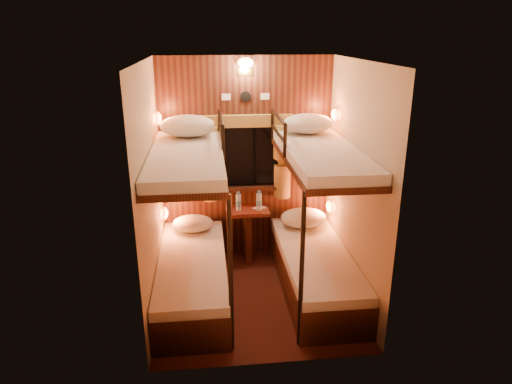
{
  "coord_description": "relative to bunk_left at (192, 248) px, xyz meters",
  "views": [
    {
      "loc": [
        -0.46,
        -4.16,
        2.64
      ],
      "look_at": [
        0.02,
        0.15,
        1.11
      ],
      "focal_mm": 32.0,
      "sensor_mm": 36.0,
      "label": 1
    }
  ],
  "objects": [
    {
      "name": "curtains",
      "position": [
        0.65,
        0.9,
        0.71
      ],
      "size": [
        1.1,
        0.22,
        1.0
      ],
      "color": "olive",
      "rests_on": "back_panel"
    },
    {
      "name": "bunk_right",
      "position": [
        1.3,
        0.0,
        0.0
      ],
      "size": [
        0.72,
        1.9,
        1.82
      ],
      "color": "black",
      "rests_on": "floor"
    },
    {
      "name": "sachet_a",
      "position": [
        0.75,
        0.8,
        0.09
      ],
      "size": [
        0.09,
        0.08,
        0.01
      ],
      "primitive_type": "cube",
      "rotation": [
        0.0,
        0.0,
        0.43
      ],
      "color": "silver",
      "rests_on": "table"
    },
    {
      "name": "bunk_left",
      "position": [
        0.0,
        0.0,
        0.0
      ],
      "size": [
        0.72,
        1.9,
        1.82
      ],
      "color": "black",
      "rests_on": "floor"
    },
    {
      "name": "reading_lamps",
      "position": [
        0.65,
        0.63,
        0.68
      ],
      "size": [
        2.0,
        0.2,
        1.25
      ],
      "color": "orange",
      "rests_on": "wall_left"
    },
    {
      "name": "sachet_b",
      "position": [
        0.83,
        0.81,
        0.09
      ],
      "size": [
        0.1,
        0.09,
        0.01
      ],
      "primitive_type": "cube",
      "rotation": [
        0.0,
        0.0,
        0.4
      ],
      "color": "silver",
      "rests_on": "table"
    },
    {
      "name": "window",
      "position": [
        0.65,
        0.94,
        0.62
      ],
      "size": [
        1.0,
        0.12,
        0.79
      ],
      "color": "black",
      "rests_on": "back_panel"
    },
    {
      "name": "wall_front",
      "position": [
        0.65,
        -1.12,
        0.64
      ],
      "size": [
        2.4,
        0.0,
        2.4
      ],
      "primitive_type": "plane",
      "rotation": [
        -1.57,
        0.0,
        0.0
      ],
      "color": "#C6B293",
      "rests_on": "floor"
    },
    {
      "name": "pillow_upper_left",
      "position": [
        -0.0,
        0.59,
        1.14
      ],
      "size": [
        0.58,
        0.42,
        0.23
      ],
      "primitive_type": "ellipsoid",
      "color": "silver",
      "rests_on": "bunk_left"
    },
    {
      "name": "bottle_right",
      "position": [
        0.78,
        0.74,
        0.2
      ],
      "size": [
        0.07,
        0.07,
        0.24
      ],
      "rotation": [
        0.0,
        0.0,
        -0.09
      ],
      "color": "#99BFE5",
      "rests_on": "table"
    },
    {
      "name": "bottle_left",
      "position": [
        0.54,
        0.75,
        0.19
      ],
      "size": [
        0.07,
        0.07,
        0.24
      ],
      "rotation": [
        0.0,
        0.0,
        0.39
      ],
      "color": "#99BFE5",
      "rests_on": "table"
    },
    {
      "name": "back_panel",
      "position": [
        0.65,
        0.97,
        0.64
      ],
      "size": [
        2.0,
        0.03,
        2.4
      ],
      "primitive_type": "cube",
      "color": "black",
      "rests_on": "floor"
    },
    {
      "name": "ceiling",
      "position": [
        0.65,
        -0.07,
        1.84
      ],
      "size": [
        2.1,
        2.1,
        0.0
      ],
      "primitive_type": "plane",
      "rotation": [
        3.14,
        0.0,
        0.0
      ],
      "color": "silver",
      "rests_on": "wall_back"
    },
    {
      "name": "pillow_lower_left",
      "position": [
        -0.0,
        0.67,
        -0.01
      ],
      "size": [
        0.47,
        0.34,
        0.18
      ],
      "primitive_type": "ellipsoid",
      "color": "silver",
      "rests_on": "bunk_left"
    },
    {
      "name": "wall_back",
      "position": [
        0.65,
        0.98,
        0.64
      ],
      "size": [
        2.4,
        0.0,
        2.4
      ],
      "primitive_type": "plane",
      "rotation": [
        1.57,
        0.0,
        0.0
      ],
      "color": "#C6B293",
      "rests_on": "floor"
    },
    {
      "name": "pillow_lower_right",
      "position": [
        1.3,
        0.66,
        0.01
      ],
      "size": [
        0.55,
        0.39,
        0.21
      ],
      "primitive_type": "ellipsoid",
      "color": "silver",
      "rests_on": "bunk_right"
    },
    {
      "name": "back_fixtures",
      "position": [
        0.65,
        0.93,
        1.69
      ],
      "size": [
        0.54,
        0.09,
        0.48
      ],
      "color": "black",
      "rests_on": "back_panel"
    },
    {
      "name": "pillow_upper_right",
      "position": [
        1.3,
        0.61,
        1.14
      ],
      "size": [
        0.55,
        0.39,
        0.22
      ],
      "primitive_type": "ellipsoid",
      "color": "silver",
      "rests_on": "bunk_right"
    },
    {
      "name": "wall_right",
      "position": [
        1.65,
        -0.07,
        0.64
      ],
      "size": [
        0.0,
        2.4,
        2.4
      ],
      "primitive_type": "plane",
      "rotation": [
        1.57,
        0.0,
        -1.57
      ],
      "color": "#C6B293",
      "rests_on": "floor"
    },
    {
      "name": "wall_left",
      "position": [
        -0.35,
        -0.07,
        0.64
      ],
      "size": [
        0.0,
        2.4,
        2.4
      ],
      "primitive_type": "plane",
      "rotation": [
        1.57,
        0.0,
        1.57
      ],
      "color": "#C6B293",
      "rests_on": "floor"
    },
    {
      "name": "table",
      "position": [
        0.65,
        0.78,
        -0.14
      ],
      "size": [
        0.5,
        0.34,
        0.66
      ],
      "color": "#5E1A15",
      "rests_on": "floor"
    },
    {
      "name": "floor",
      "position": [
        0.65,
        -0.07,
        -0.56
      ],
      "size": [
        2.1,
        2.1,
        0.0
      ],
      "primitive_type": "plane",
      "color": "black",
      "rests_on": "ground"
    }
  ]
}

